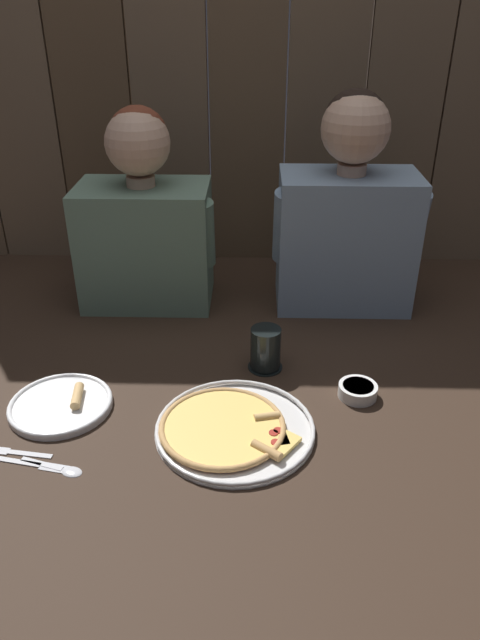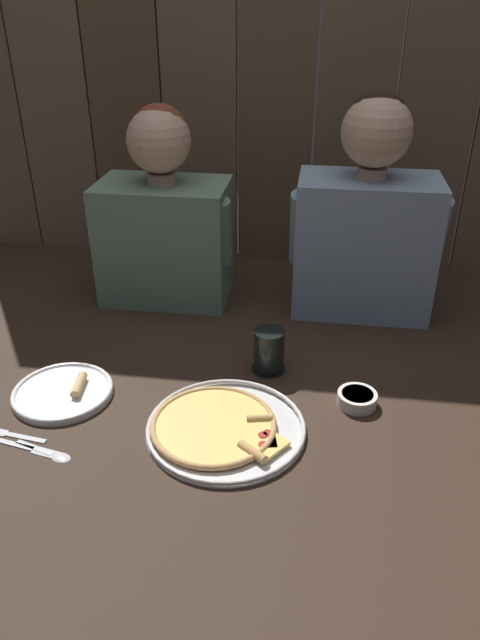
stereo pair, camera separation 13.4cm
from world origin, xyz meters
The scene contains 11 objects.
ground_plane centered at (0.00, 0.00, 0.00)m, with size 3.20×3.20×0.00m, color #332319.
pizza_tray centered at (-0.02, -0.07, 0.01)m, with size 0.35×0.35×0.03m.
dinner_plate centered at (-0.41, 0.00, 0.01)m, with size 0.23×0.23×0.03m.
drinking_glass centered at (0.06, 0.18, 0.05)m, with size 0.09×0.09×0.11m.
dipping_bowl centered at (0.27, 0.06, 0.02)m, with size 0.09×0.09×0.03m.
table_fork centered at (-0.45, -0.15, 0.00)m, with size 0.13×0.03×0.01m.
table_knife centered at (-0.41, -0.19, 0.00)m, with size 0.16×0.05×0.01m.
table_spoon centered at (-0.35, -0.20, 0.00)m, with size 0.14×0.06×0.01m.
diner_left centered at (-0.29, 0.55, 0.25)m, with size 0.41×0.24×0.57m.
diner_right centered at (0.29, 0.55, 0.28)m, with size 0.42×0.22×0.61m.
wooden_backdrop_wall centered at (0.00, 0.89, 0.65)m, with size 2.19×0.03×1.30m.
Camera 2 is at (0.16, -1.06, 0.84)m, focal length 33.18 mm.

